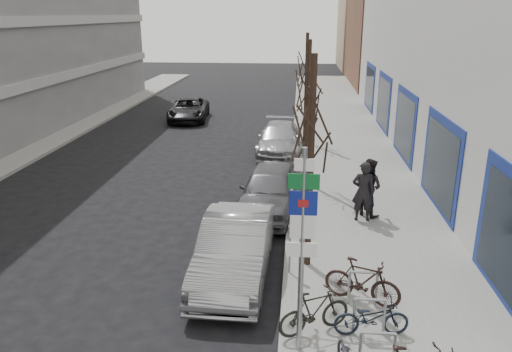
% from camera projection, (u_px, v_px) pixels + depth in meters
% --- Properties ---
extents(ground, '(120.00, 120.00, 0.00)m').
position_uv_depth(ground, '(178.00, 348.00, 9.94)').
color(ground, black).
rests_on(ground, ground).
extents(sidewalk_east, '(5.00, 70.00, 0.15)m').
position_uv_depth(sidewalk_east, '(355.00, 186.00, 19.02)').
color(sidewalk_east, slate).
rests_on(sidewalk_east, ground).
extents(brick_building_far, '(12.00, 14.00, 8.00)m').
position_uv_depth(brick_building_far, '(418.00, 41.00, 45.51)').
color(brick_building_far, brown).
rests_on(brick_building_far, ground).
extents(tan_building_far, '(13.00, 12.00, 9.00)m').
position_uv_depth(tan_building_far, '(395.00, 30.00, 59.52)').
color(tan_building_far, '#937A5B').
rests_on(tan_building_far, ground).
extents(highway_sign_pole, '(0.55, 0.10, 4.20)m').
position_uv_depth(highway_sign_pole, '(302.00, 241.00, 8.97)').
color(highway_sign_pole, gray).
rests_on(highway_sign_pole, ground).
extents(bike_rack, '(0.66, 2.26, 0.83)m').
position_uv_depth(bike_rack, '(369.00, 312.00, 9.99)').
color(bike_rack, gray).
rests_on(bike_rack, sidewalk_east).
extents(tree_near, '(1.80, 1.80, 5.50)m').
position_uv_depth(tree_near, '(312.00, 114.00, 11.77)').
color(tree_near, black).
rests_on(tree_near, ground).
extents(tree_mid, '(1.80, 1.80, 5.50)m').
position_uv_depth(tree_mid, '(309.00, 79.00, 17.92)').
color(tree_mid, black).
rests_on(tree_mid, ground).
extents(tree_far, '(1.80, 1.80, 5.50)m').
position_uv_depth(tree_far, '(307.00, 62.00, 24.08)').
color(tree_far, black).
rests_on(tree_far, ground).
extents(meter_front, '(0.10, 0.08, 1.27)m').
position_uv_depth(meter_front, '(290.00, 245.00, 12.32)').
color(meter_front, gray).
rests_on(meter_front, sidewalk_east).
extents(meter_mid, '(0.10, 0.08, 1.27)m').
position_uv_depth(meter_mid, '(293.00, 176.00, 17.53)').
color(meter_mid, gray).
rests_on(meter_mid, sidewalk_east).
extents(meter_back, '(0.10, 0.08, 1.27)m').
position_uv_depth(meter_back, '(295.00, 139.00, 22.74)').
color(meter_back, gray).
rests_on(meter_back, sidewalk_east).
extents(bike_mid_curb, '(1.56, 0.63, 0.93)m').
position_uv_depth(bike_mid_curb, '(372.00, 315.00, 9.99)').
color(bike_mid_curb, black).
rests_on(bike_mid_curb, sidewalk_east).
extents(bike_mid_inner, '(1.65, 1.17, 0.98)m').
position_uv_depth(bike_mid_inner, '(314.00, 311.00, 10.07)').
color(bike_mid_inner, black).
rests_on(bike_mid_inner, sidewalk_east).
extents(bike_far_inner, '(1.83, 1.15, 1.07)m').
position_uv_depth(bike_far_inner, '(363.00, 281.00, 11.11)').
color(bike_far_inner, black).
rests_on(bike_far_inner, sidewalk_east).
extents(parked_car_front, '(1.73, 4.74, 1.55)m').
position_uv_depth(parked_car_front, '(235.00, 248.00, 12.45)').
color(parked_car_front, gray).
rests_on(parked_car_front, ground).
extents(parked_car_mid, '(2.32, 4.75, 1.56)m').
position_uv_depth(parked_car_mid, '(270.00, 190.00, 16.59)').
color(parked_car_mid, '#525157').
rests_on(parked_car_mid, ground).
extents(parked_car_back, '(2.05, 4.85, 1.40)m').
position_uv_depth(parked_car_back, '(279.00, 139.00, 23.61)').
color(parked_car_back, '#9E9EA3').
rests_on(parked_car_back, ground).
extents(lane_car, '(2.66, 5.02, 1.35)m').
position_uv_depth(lane_car, '(189.00, 109.00, 31.06)').
color(lane_car, black).
rests_on(lane_car, ground).
extents(pedestrian_near, '(0.70, 0.46, 1.92)m').
position_uv_depth(pedestrian_near, '(363.00, 191.00, 15.45)').
color(pedestrian_near, black).
rests_on(pedestrian_near, sidewalk_east).
extents(pedestrian_far, '(0.84, 0.83, 1.91)m').
position_uv_depth(pedestrian_far, '(368.00, 187.00, 15.88)').
color(pedestrian_far, black).
rests_on(pedestrian_far, sidewalk_east).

